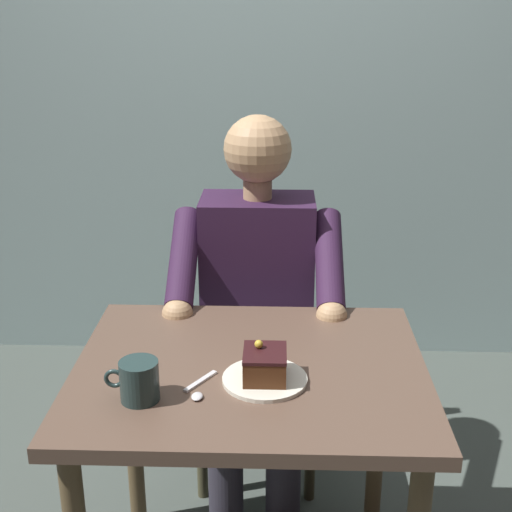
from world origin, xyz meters
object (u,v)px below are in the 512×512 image
object	(u,v)px
chair	(258,330)
dining_table	(250,404)
dessert_spoon	(199,389)
seated_person	(257,308)
coffee_cup	(139,380)
cake_slice	(265,364)

from	to	relation	value
chair	dining_table	bearing A→B (deg)	90.00
dining_table	dessert_spoon	xyz separation A→B (m)	(0.11, 0.12, 0.11)
chair	seated_person	distance (m)	0.23
chair	dessert_spoon	world-z (taller)	chair
chair	coffee_cup	bearing A→B (deg)	74.21
dessert_spoon	seated_person	bearing A→B (deg)	-99.99
dining_table	cake_slice	xyz separation A→B (m)	(-0.04, 0.07, 0.15)
cake_slice	coffee_cup	size ratio (longest dim) A/B	0.91
dining_table	dessert_spoon	world-z (taller)	dessert_spoon
chair	seated_person	world-z (taller)	seated_person
cake_slice	seated_person	bearing A→B (deg)	-86.39
seated_person	cake_slice	xyz separation A→B (m)	(-0.04, 0.59, 0.13)
seated_person	dessert_spoon	xyz separation A→B (m)	(0.11, 0.64, 0.09)
dining_table	coffee_cup	distance (m)	0.33
seated_person	cake_slice	distance (m)	0.61
seated_person	coffee_cup	size ratio (longest dim) A/B	10.24
dining_table	seated_person	distance (m)	0.52
dessert_spoon	coffee_cup	bearing A→B (deg)	17.25
cake_slice	dessert_spoon	bearing A→B (deg)	18.05
chair	cake_slice	distance (m)	0.82
chair	seated_person	size ratio (longest dim) A/B	0.72
dining_table	dessert_spoon	distance (m)	0.20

